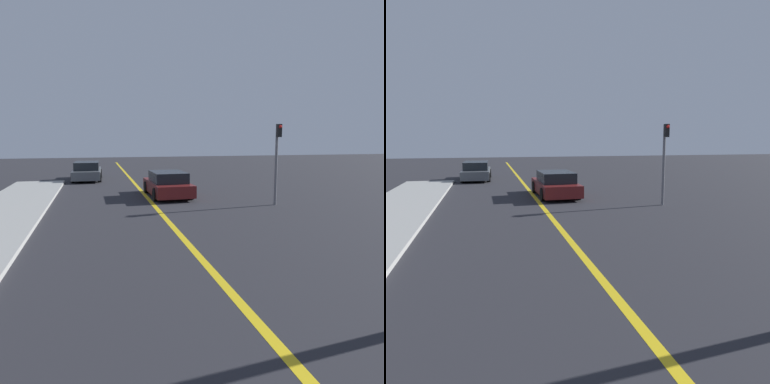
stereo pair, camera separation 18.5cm
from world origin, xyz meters
TOP-DOWN VIEW (x-y plane):
  - road_center_line at (0.00, 18.00)m, footprint 0.20×60.00m
  - car_ahead_center at (1.06, 20.94)m, footprint 2.00×4.44m
  - car_far_distant at (-2.99, 29.49)m, footprint 2.04×4.74m
  - traffic_light at (5.18, 17.31)m, footprint 0.18×0.40m

SIDE VIEW (x-z plane):
  - road_center_line at x=0.00m, z-range 0.00..0.01m
  - car_ahead_center at x=1.06m, z-range -0.02..1.24m
  - car_far_distant at x=-2.99m, z-range -0.02..1.27m
  - traffic_light at x=5.18m, z-range 0.43..3.94m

